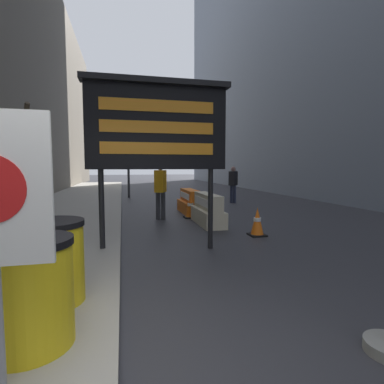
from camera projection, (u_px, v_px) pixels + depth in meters
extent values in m
cube|color=#706656|center=(1.00, 23.00, 10.27)|extent=(0.40, 50.40, 13.05)
cylinder|color=#4C3D2D|center=(3.00, 182.00, 7.75)|extent=(0.28, 0.28, 2.20)
cylinder|color=#4C3D2D|center=(23.00, 131.00, 8.04)|extent=(0.69, 1.01, 1.45)
cylinder|color=#4C3D2D|center=(15.00, 148.00, 8.38)|extent=(1.45, 0.43, 0.86)
cylinder|color=yellow|center=(29.00, 296.00, 2.46)|extent=(0.70, 0.70, 0.85)
cylinder|color=black|center=(26.00, 242.00, 2.42)|extent=(0.72, 0.72, 0.06)
cylinder|color=yellow|center=(51.00, 264.00, 3.27)|extent=(0.70, 0.70, 0.85)
cylinder|color=black|center=(49.00, 224.00, 3.23)|extent=(0.72, 0.72, 0.06)
cylinder|color=black|center=(102.00, 213.00, 5.42)|extent=(0.10, 0.10, 1.57)
cylinder|color=black|center=(210.00, 209.00, 5.89)|extent=(0.10, 0.10, 1.57)
cube|color=black|center=(158.00, 128.00, 5.53)|extent=(2.57, 0.24, 1.52)
cube|color=black|center=(158.00, 82.00, 5.39)|extent=(2.69, 0.34, 0.10)
cube|color=orange|center=(158.00, 106.00, 5.37)|extent=(2.06, 0.02, 0.21)
cube|color=orange|center=(158.00, 127.00, 5.40)|extent=(2.06, 0.02, 0.21)
cube|color=orange|center=(159.00, 148.00, 5.43)|extent=(2.06, 0.02, 0.21)
cube|color=beige|center=(208.00, 217.00, 8.40)|extent=(0.57, 1.77, 0.43)
cube|color=beige|center=(208.00, 201.00, 8.36)|extent=(0.34, 1.77, 0.43)
cube|color=white|center=(202.00, 202.00, 8.32)|extent=(0.02, 1.42, 0.22)
cube|color=orange|center=(190.00, 207.00, 10.54)|extent=(0.64, 1.71, 0.41)
cube|color=orange|center=(190.00, 195.00, 10.51)|extent=(0.38, 1.71, 0.41)
cube|color=white|center=(185.00, 196.00, 10.46)|extent=(0.02, 1.37, 0.20)
cube|color=black|center=(190.00, 217.00, 9.47)|extent=(0.41, 0.41, 0.04)
cone|color=orange|center=(190.00, 206.00, 9.44)|extent=(0.33, 0.33, 0.70)
cylinder|color=white|center=(190.00, 205.00, 9.44)|extent=(0.19, 0.19, 0.10)
cube|color=black|center=(257.00, 235.00, 7.02)|extent=(0.37, 0.37, 0.04)
cone|color=orange|center=(257.00, 221.00, 6.99)|extent=(0.30, 0.30, 0.63)
cylinder|color=white|center=(257.00, 219.00, 6.99)|extent=(0.17, 0.17, 0.09)
cylinder|color=#2D2D30|center=(128.00, 159.00, 15.53)|extent=(0.12, 0.12, 4.00)
cube|color=#23281E|center=(128.00, 128.00, 15.24)|extent=(0.28, 0.28, 0.84)
sphere|color=red|center=(128.00, 122.00, 15.07)|extent=(0.15, 0.15, 0.15)
sphere|color=#392C06|center=(128.00, 128.00, 15.09)|extent=(0.15, 0.15, 0.15)
sphere|color=black|center=(128.00, 133.00, 15.12)|extent=(0.15, 0.15, 0.15)
cylinder|color=#333338|center=(158.00, 206.00, 9.16)|extent=(0.14, 0.14, 0.84)
cylinder|color=#333338|center=(163.00, 206.00, 9.20)|extent=(0.14, 0.14, 0.84)
cube|color=orange|center=(160.00, 181.00, 9.12)|extent=(0.42, 0.53, 0.67)
sphere|color=olive|center=(160.00, 166.00, 9.08)|extent=(0.23, 0.23, 0.23)
cylinder|color=#23283D|center=(231.00, 194.00, 13.38)|extent=(0.13, 0.13, 0.79)
cylinder|color=#23283D|center=(235.00, 194.00, 13.41)|extent=(0.13, 0.13, 0.79)
cube|color=black|center=(233.00, 178.00, 13.34)|extent=(0.48, 0.48, 0.62)
sphere|color=#87615A|center=(233.00, 169.00, 13.30)|extent=(0.22, 0.22, 0.22)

